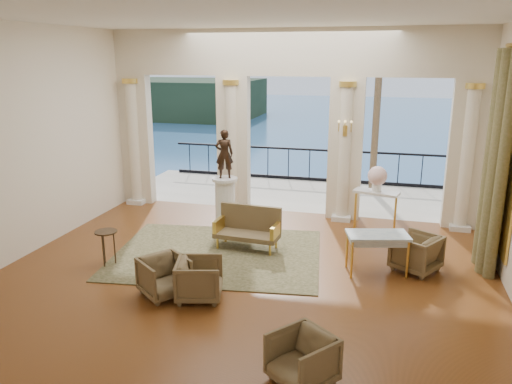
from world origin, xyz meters
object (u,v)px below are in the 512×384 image
(armchair_b, at_px, (302,357))
(side_table, at_px, (106,236))
(console_table, at_px, (376,198))
(game_table, at_px, (378,238))
(statue, at_px, (224,154))
(armchair_c, at_px, (416,251))
(settee, at_px, (248,228))
(armchair_a, at_px, (164,275))
(armchair_d, at_px, (199,277))
(pedestal, at_px, (225,203))

(armchair_b, distance_m, side_table, 4.92)
(console_table, bearing_deg, game_table, -72.18)
(armchair_b, bearing_deg, statue, 155.78)
(armchair_c, bearing_deg, statue, -78.33)
(settee, distance_m, game_table, 2.69)
(armchair_a, bearing_deg, statue, 39.84)
(game_table, bearing_deg, settee, 152.39)
(armchair_d, xyz_separation_m, settee, (0.15, 2.39, 0.06))
(statue, relative_size, side_table, 1.63)
(game_table, xyz_separation_m, side_table, (-4.96, -0.98, -0.09))
(armchair_a, distance_m, armchair_b, 3.11)
(game_table, height_order, console_table, console_table)
(armchair_a, distance_m, armchair_c, 4.59)
(armchair_c, distance_m, pedestal, 4.48)
(armchair_c, distance_m, armchair_d, 4.04)
(armchair_d, bearing_deg, armchair_c, -73.82)
(pedestal, xyz_separation_m, statue, (-0.00, 0.00, 1.16))
(armchair_b, height_order, pedestal, pedestal)
(statue, distance_m, side_table, 3.31)
(armchair_a, height_order, side_table, armchair_a)
(game_table, distance_m, console_table, 2.32)
(armchair_b, distance_m, console_table, 5.90)
(armchair_a, distance_m, game_table, 3.86)
(pedestal, bearing_deg, armchair_a, -87.76)
(armchair_d, relative_size, console_table, 0.70)
(armchair_b, height_order, armchair_c, armchair_c)
(armchair_b, bearing_deg, side_table, -172.96)
(armchair_c, relative_size, statue, 0.69)
(side_table, bearing_deg, armchair_d, -20.49)
(armchair_b, bearing_deg, armchair_c, 107.39)
(armchair_c, xyz_separation_m, statue, (-4.22, 1.50, 1.33))
(armchair_a, xyz_separation_m, armchair_d, (0.61, 0.05, 0.01))
(armchair_b, bearing_deg, game_table, 116.23)
(pedestal, relative_size, console_table, 1.10)
(armchair_a, relative_size, armchair_d, 0.98)
(game_table, bearing_deg, statue, 138.32)
(armchair_c, bearing_deg, console_table, -126.93)
(armchair_c, xyz_separation_m, settee, (-3.32, 0.31, 0.05))
(statue, relative_size, console_table, 1.06)
(game_table, bearing_deg, armchair_c, 6.64)
(game_table, bearing_deg, side_table, 176.29)
(armchair_a, xyz_separation_m, game_table, (3.37, 1.84, 0.31))
(armchair_c, xyz_separation_m, side_table, (-5.66, -1.26, 0.20))
(pedestal, bearing_deg, armchair_b, -62.60)
(statue, bearing_deg, armchair_c, 140.90)
(armchair_c, distance_m, game_table, 0.81)
(armchair_c, relative_size, pedestal, 0.67)
(armchair_b, relative_size, side_table, 1.03)
(statue, xyz_separation_m, console_table, (3.40, 0.54, -0.94))
(armchair_c, distance_m, statue, 4.67)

